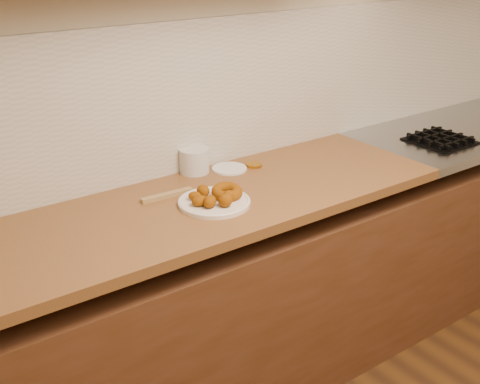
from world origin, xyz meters
The scene contains 12 objects.
wall_back centered at (0.00, 2.00, 1.35)m, with size 4.00×0.02×2.70m, color #BCB08F.
base_cabinet centered at (0.00, 1.69, 0.39)m, with size 3.60×0.60×0.77m, color brown.
butcher_block centered at (-0.65, 1.69, 0.88)m, with size 2.30×0.62×0.04m, color brown.
stovetop centered at (1.15, 1.69, 0.88)m, with size 1.30×0.62×0.04m, color #9EA0A5.
backsplash centered at (0.00, 1.99, 1.20)m, with size 3.60×0.02×0.60m, color beige.
donut_plate centered at (-0.45, 1.64, 0.91)m, with size 0.26×0.26×0.01m, color white.
ring_donut centered at (-0.39, 1.64, 0.93)m, with size 0.11×0.11×0.04m, color #804300.
fried_dough_chunks centered at (-0.47, 1.62, 0.94)m, with size 0.16×0.18×0.05m.
plastic_tub centered at (-0.34, 1.95, 0.95)m, with size 0.12×0.12×0.10m, color silver.
tub_lid centered at (-0.21, 1.89, 0.90)m, with size 0.14×0.14×0.01m, color white.
brass_jar_lid centered at (-0.10, 1.86, 0.91)m, with size 0.07×0.07×0.01m, color #BA811A.
wooden_utensil centered at (-0.55, 1.79, 0.91)m, with size 0.20×0.02×0.02m, color #9C7D4A.
Camera 1 is at (-1.52, -0.02, 1.80)m, focal length 45.00 mm.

